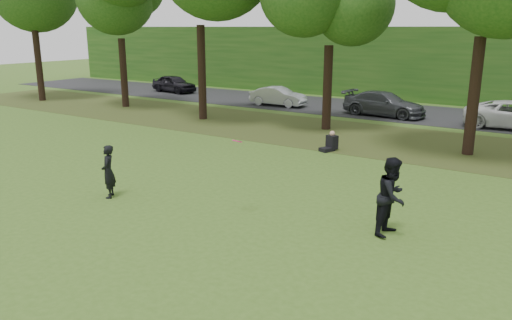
{
  "coord_description": "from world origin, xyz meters",
  "views": [
    {
      "loc": [
        7.4,
        -8.7,
        4.96
      ],
      "look_at": [
        -0.03,
        2.81,
        1.3
      ],
      "focal_mm": 35.0,
      "sensor_mm": 36.0,
      "label": 1
    }
  ],
  "objects_px": {
    "player_left": "(108,172)",
    "frisbee": "(237,141)",
    "seated_person": "(331,143)",
    "player_right": "(392,196)"
  },
  "relations": [
    {
      "from": "seated_person",
      "to": "frisbee",
      "type": "bearing_deg",
      "value": -60.73
    },
    {
      "from": "player_right",
      "to": "seated_person",
      "type": "distance_m",
      "value": 8.63
    },
    {
      "from": "player_left",
      "to": "player_right",
      "type": "xyz_separation_m",
      "value": [
        7.98,
        1.87,
        0.18
      ]
    },
    {
      "from": "player_left",
      "to": "frisbee",
      "type": "xyz_separation_m",
      "value": [
        4.16,
        0.77,
        1.29
      ]
    },
    {
      "from": "player_left",
      "to": "player_right",
      "type": "relative_size",
      "value": 0.82
    },
    {
      "from": "player_left",
      "to": "player_right",
      "type": "height_order",
      "value": "player_right"
    },
    {
      "from": "player_right",
      "to": "player_left",
      "type": "bearing_deg",
      "value": 108.4
    },
    {
      "from": "frisbee",
      "to": "seated_person",
      "type": "relative_size",
      "value": 0.45
    },
    {
      "from": "player_left",
      "to": "seated_person",
      "type": "height_order",
      "value": "player_left"
    },
    {
      "from": "player_left",
      "to": "frisbee",
      "type": "distance_m",
      "value": 4.42
    }
  ]
}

